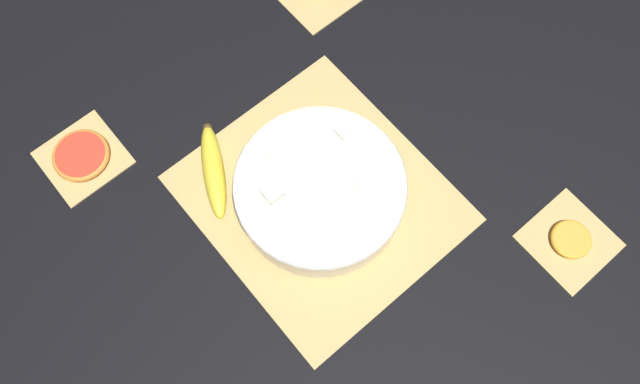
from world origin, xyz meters
The scene contains 8 objects.
ground_plane centered at (0.00, 0.00, 0.00)m, with size 6.00×6.00×0.00m, color black.
bamboo_mat_center centered at (0.00, 0.00, 0.00)m, with size 0.43×0.39×0.01m.
coaster_mat_near_left centered at (-0.33, -0.28, 0.00)m, with size 0.14×0.14×0.01m.
coaster_mat_far_right centered at (0.33, 0.28, 0.00)m, with size 0.14×0.14×0.01m.
fruit_salad_bowl centered at (0.00, 0.00, 0.04)m, with size 0.29×0.29×0.08m.
whole_banana centered at (-0.15, -0.11, 0.03)m, with size 0.18×0.12×0.04m.
orange_slice_whole centered at (0.33, 0.28, 0.01)m, with size 0.07×0.07×0.01m.
grapefruit_slice centered at (-0.33, -0.28, 0.01)m, with size 0.10×0.10×0.01m.
Camera 1 is at (0.28, -0.24, 1.03)m, focal length 35.00 mm.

